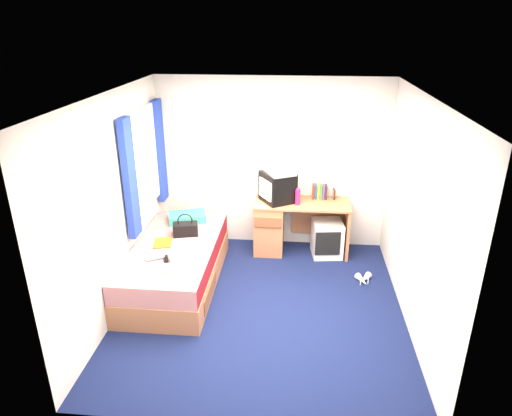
# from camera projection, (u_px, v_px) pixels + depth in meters

# --- Properties ---
(ground) EXTENTS (3.40, 3.40, 0.00)m
(ground) POSITION_uv_depth(u_px,v_px,m) (261.00, 306.00, 5.27)
(ground) COLOR #0C1438
(ground) RESTS_ON ground
(room_shell) EXTENTS (3.40, 3.40, 3.40)m
(room_shell) POSITION_uv_depth(u_px,v_px,m) (262.00, 189.00, 4.72)
(room_shell) COLOR white
(room_shell) RESTS_ON ground
(bed) EXTENTS (1.01, 2.00, 0.54)m
(bed) POSITION_uv_depth(u_px,v_px,m) (176.00, 265.00, 5.63)
(bed) COLOR #B6744C
(bed) RESTS_ON ground
(pillow) EXTENTS (0.56, 0.44, 0.11)m
(pillow) POSITION_uv_depth(u_px,v_px,m) (187.00, 217.00, 6.17)
(pillow) COLOR #1C86B8
(pillow) RESTS_ON bed
(desk) EXTENTS (1.30, 0.55, 0.75)m
(desk) POSITION_uv_depth(u_px,v_px,m) (282.00, 224.00, 6.42)
(desk) COLOR #B6744C
(desk) RESTS_ON ground
(storage_cube) EXTENTS (0.45, 0.45, 0.50)m
(storage_cube) POSITION_uv_depth(u_px,v_px,m) (327.00, 238.00, 6.35)
(storage_cube) COLOR white
(storage_cube) RESTS_ON ground
(crt_tv) EXTENTS (0.54, 0.55, 0.41)m
(crt_tv) POSITION_uv_depth(u_px,v_px,m) (277.00, 187.00, 6.22)
(crt_tv) COLOR black
(crt_tv) RESTS_ON desk
(vcr) EXTENTS (0.51, 0.57, 0.09)m
(vcr) POSITION_uv_depth(u_px,v_px,m) (278.00, 170.00, 6.13)
(vcr) COLOR silver
(vcr) RESTS_ON crt_tv
(book_row) EXTENTS (0.20, 0.13, 0.20)m
(book_row) POSITION_uv_depth(u_px,v_px,m) (320.00, 192.00, 6.36)
(book_row) COLOR maroon
(book_row) RESTS_ON desk
(picture_frame) EXTENTS (0.03, 0.12, 0.14)m
(picture_frame) POSITION_uv_depth(u_px,v_px,m) (334.00, 194.00, 6.36)
(picture_frame) COLOR #321B10
(picture_frame) RESTS_ON desk
(pink_water_bottle) EXTENTS (0.08, 0.08, 0.21)m
(pink_water_bottle) POSITION_uv_depth(u_px,v_px,m) (298.00, 197.00, 6.14)
(pink_water_bottle) COLOR #E11F5F
(pink_water_bottle) RESTS_ON desk
(aerosol_can) EXTENTS (0.06, 0.06, 0.19)m
(aerosol_can) POSITION_uv_depth(u_px,v_px,m) (295.00, 194.00, 6.27)
(aerosol_can) COLOR white
(aerosol_can) RESTS_ON desk
(handbag) EXTENTS (0.34, 0.24, 0.29)m
(handbag) POSITION_uv_depth(u_px,v_px,m) (185.00, 229.00, 5.76)
(handbag) COLOR black
(handbag) RESTS_ON bed
(towel) EXTENTS (0.33, 0.28, 0.11)m
(towel) POSITION_uv_depth(u_px,v_px,m) (187.00, 254.00, 5.21)
(towel) COLOR silver
(towel) RESTS_ON bed
(magazine) EXTENTS (0.25, 0.31, 0.01)m
(magazine) POSITION_uv_depth(u_px,v_px,m) (163.00, 243.00, 5.57)
(magazine) COLOR gold
(magazine) RESTS_ON bed
(water_bottle) EXTENTS (0.21, 0.16, 0.07)m
(water_bottle) POSITION_uv_depth(u_px,v_px,m) (155.00, 257.00, 5.19)
(water_bottle) COLOR silver
(water_bottle) RESTS_ON bed
(colour_swatch_fan) EXTENTS (0.22, 0.07, 0.01)m
(colour_swatch_fan) POSITION_uv_depth(u_px,v_px,m) (160.00, 271.00, 4.95)
(colour_swatch_fan) COLOR yellow
(colour_swatch_fan) RESTS_ON bed
(remote_control) EXTENTS (0.10, 0.17, 0.02)m
(remote_control) POSITION_uv_depth(u_px,v_px,m) (166.00, 259.00, 5.19)
(remote_control) COLOR black
(remote_control) RESTS_ON bed
(window_assembly) EXTENTS (0.11, 1.42, 1.40)m
(window_assembly) POSITION_uv_depth(u_px,v_px,m) (145.00, 163.00, 5.69)
(window_assembly) COLOR silver
(window_assembly) RESTS_ON room_shell
(white_heels) EXTENTS (0.22, 0.28, 0.09)m
(white_heels) POSITION_uv_depth(u_px,v_px,m) (363.00, 279.00, 5.75)
(white_heels) COLOR silver
(white_heels) RESTS_ON ground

